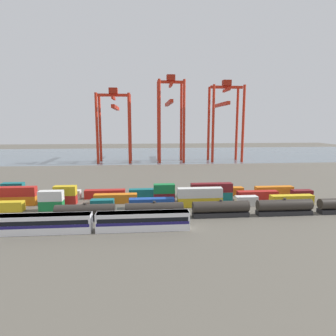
# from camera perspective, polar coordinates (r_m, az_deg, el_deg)

# --- Properties ---
(ground_plane) EXTENTS (420.00, 420.00, 0.00)m
(ground_plane) POSITION_cam_1_polar(r_m,az_deg,el_deg) (120.20, -4.38, -1.93)
(ground_plane) COLOR #5B564C
(harbour_water) EXTENTS (400.00, 110.00, 0.01)m
(harbour_water) POSITION_cam_1_polar(r_m,az_deg,el_deg) (212.95, -4.69, 2.74)
(harbour_water) COLOR slate
(harbour_water) RESTS_ON ground_plane
(passenger_train) EXTENTS (40.19, 3.14, 3.90)m
(passenger_train) POSITION_cam_1_polar(r_m,az_deg,el_deg) (62.58, -14.59, -10.30)
(passenger_train) COLOR silver
(passenger_train) RESTS_ON ground_plane
(freight_tank_row) EXTENTS (78.09, 2.72, 4.18)m
(freight_tank_row) POSITION_cam_1_polar(r_m,az_deg,el_deg) (71.16, 10.46, -7.99)
(freight_tank_row) COLOR #232326
(freight_tank_row) RESTS_ON ground_plane
(shipping_container_1) EXTENTS (6.04, 2.44, 2.60)m
(shipping_container_1) POSITION_cam_1_polar(r_m,az_deg,el_deg) (80.91, -22.21, -6.93)
(shipping_container_1) COLOR #197538
(shipping_container_1) RESTS_ON ground_plane
(shipping_container_2) EXTENTS (6.04, 2.44, 2.60)m
(shipping_container_2) POSITION_cam_1_polar(r_m,az_deg,el_deg) (80.27, -22.32, -5.14)
(shipping_container_2) COLOR silver
(shipping_container_2) RESTS_ON shipping_container_1
(shipping_container_3) EXTENTS (6.04, 2.44, 2.60)m
(shipping_container_3) POSITION_cam_1_polar(r_m,az_deg,el_deg) (78.05, -12.95, -7.05)
(shipping_container_3) COLOR #146066
(shipping_container_3) RESTS_ON ground_plane
(shipping_container_4) EXTENTS (12.10, 2.44, 2.60)m
(shipping_container_4) POSITION_cam_1_polar(r_m,az_deg,el_deg) (77.32, -3.25, -6.99)
(shipping_container_4) COLOR #1C4299
(shipping_container_4) RESTS_ON ground_plane
(shipping_container_5) EXTENTS (12.10, 2.44, 2.60)m
(shipping_container_5) POSITION_cam_1_polar(r_m,az_deg,el_deg) (78.78, 6.35, -6.73)
(shipping_container_5) COLOR gold
(shipping_container_5) RESTS_ON ground_plane
(shipping_container_6) EXTENTS (12.10, 2.44, 2.60)m
(shipping_container_6) POSITION_cam_1_polar(r_m,az_deg,el_deg) (78.13, 6.38, -4.89)
(shipping_container_6) COLOR silver
(shipping_container_6) RESTS_ON shipping_container_5
(shipping_container_7) EXTENTS (6.04, 2.44, 2.60)m
(shipping_container_7) POSITION_cam_1_polar(r_m,az_deg,el_deg) (82.31, 15.35, -6.32)
(shipping_container_7) COLOR silver
(shipping_container_7) RESTS_ON ground_plane
(shipping_container_8) EXTENTS (12.10, 2.44, 2.60)m
(shipping_container_8) POSITION_cam_1_polar(r_m,az_deg,el_deg) (87.66, 23.42, -5.82)
(shipping_container_8) COLOR gold
(shipping_container_8) RESTS_ON ground_plane
(shipping_container_9) EXTENTS (12.10, 2.44, 2.60)m
(shipping_container_9) POSITION_cam_1_polar(r_m,az_deg,el_deg) (90.14, -28.36, -5.77)
(shipping_container_9) COLOR orange
(shipping_container_9) RESTS_ON ground_plane
(shipping_container_10) EXTENTS (12.10, 2.44, 2.60)m
(shipping_container_10) POSITION_cam_1_polar(r_m,az_deg,el_deg) (89.57, -28.48, -4.15)
(shipping_container_10) COLOR #AD211C
(shipping_container_10) RESTS_ON shipping_container_9
(shipping_container_11) EXTENTS (6.04, 2.44, 2.60)m
(shipping_container_11) POSITION_cam_1_polar(r_m,az_deg,el_deg) (85.59, -19.75, -5.95)
(shipping_container_11) COLOR #AD211C
(shipping_container_11) RESTS_ON ground_plane
(shipping_container_12) EXTENTS (6.04, 2.44, 2.60)m
(shipping_container_12) POSITION_cam_1_polar(r_m,az_deg,el_deg) (84.99, -19.84, -4.25)
(shipping_container_12) COLOR gold
(shipping_container_12) RESTS_ON shipping_container_11
(shipping_container_13) EXTENTS (12.10, 2.44, 2.60)m
(shipping_container_13) POSITION_cam_1_polar(r_m,az_deg,el_deg) (83.14, -10.40, -6.00)
(shipping_container_13) COLOR orange
(shipping_container_13) RESTS_ON ground_plane
(shipping_container_14) EXTENTS (6.04, 2.44, 2.60)m
(shipping_container_14) POSITION_cam_1_polar(r_m,az_deg,el_deg) (82.98, -0.76, -5.88)
(shipping_container_14) COLOR maroon
(shipping_container_14) RESTS_ON ground_plane
(shipping_container_15) EXTENTS (6.04, 2.44, 2.60)m
(shipping_container_15) POSITION_cam_1_polar(r_m,az_deg,el_deg) (82.36, -0.77, -4.13)
(shipping_container_15) COLOR #197538
(shipping_container_15) RESTS_ON shipping_container_14
(shipping_container_16) EXTENTS (12.10, 2.44, 2.60)m
(shipping_container_16) POSITION_cam_1_polar(r_m,az_deg,el_deg) (85.11, 8.65, -5.60)
(shipping_container_16) COLOR #146066
(shipping_container_16) RESTS_ON ground_plane
(shipping_container_17) EXTENTS (12.10, 2.44, 2.60)m
(shipping_container_17) POSITION_cam_1_polar(r_m,az_deg,el_deg) (84.50, 8.69, -3.90)
(shipping_container_17) COLOR maroon
(shipping_container_17) RESTS_ON shipping_container_16
(shipping_container_18) EXTENTS (12.10, 2.44, 2.60)m
(shipping_container_18) POSITION_cam_1_polar(r_m,az_deg,el_deg) (89.37, 17.37, -5.22)
(shipping_container_18) COLOR #AD211C
(shipping_container_18) RESTS_ON ground_plane
(shipping_container_19) EXTENTS (6.04, 2.44, 2.60)m
(shipping_container_19) POSITION_cam_1_polar(r_m,az_deg,el_deg) (95.49, 25.13, -4.77)
(shipping_container_19) COLOR maroon
(shipping_container_19) RESTS_ON ground_plane
(shipping_container_20) EXTENTS (6.04, 2.44, 2.60)m
(shipping_container_20) POSITION_cam_1_polar(r_m,az_deg,el_deg) (96.18, -28.42, -4.91)
(shipping_container_20) COLOR orange
(shipping_container_20) RESTS_ON ground_plane
(shipping_container_21) EXTENTS (6.04, 2.44, 2.60)m
(shipping_container_21) POSITION_cam_1_polar(r_m,az_deg,el_deg) (95.64, -28.53, -3.39)
(shipping_container_21) COLOR #146066
(shipping_container_21) RESTS_ON shipping_container_20
(shipping_container_22) EXTENTS (12.10, 2.44, 2.60)m
(shipping_container_22) POSITION_cam_1_polar(r_m,az_deg,el_deg) (91.71, -20.74, -5.04)
(shipping_container_22) COLOR silver
(shipping_container_22) RESTS_ON ground_plane
(shipping_container_23) EXTENTS (12.10, 2.44, 2.60)m
(shipping_container_23) POSITION_cam_1_polar(r_m,az_deg,el_deg) (89.02, -12.45, -5.07)
(shipping_container_23) COLOR #AD211C
(shipping_container_23) RESTS_ON ground_plane
(shipping_container_24) EXTENTS (12.10, 2.44, 2.60)m
(shipping_container_24) POSITION_cam_1_polar(r_m,az_deg,el_deg) (88.27, -3.82, -5.00)
(shipping_container_24) COLOR #146066
(shipping_container_24) RESTS_ON ground_plane
(shipping_container_25) EXTENTS (6.04, 2.44, 2.60)m
(shipping_container_25) POSITION_cam_1_polar(r_m,az_deg,el_deg) (89.52, 4.75, -4.81)
(shipping_container_25) COLOR gold
(shipping_container_25) RESTS_ON ground_plane
(shipping_container_26) EXTENTS (6.04, 2.44, 2.60)m
(shipping_container_26) POSITION_cam_1_polar(r_m,az_deg,el_deg) (92.67, 12.90, -4.54)
(shipping_container_26) COLOR orange
(shipping_container_26) RESTS_ON ground_plane
(shipping_container_27) EXTENTS (12.10, 2.44, 2.60)m
(shipping_container_27) POSITION_cam_1_polar(r_m,az_deg,el_deg) (97.55, 20.37, -4.21)
(shipping_container_27) COLOR orange
(shipping_container_27) RESTS_ON ground_plane
(gantry_crane_west) EXTENTS (19.50, 35.18, 42.59)m
(gantry_crane_west) POSITION_cam_1_polar(r_m,az_deg,el_deg) (172.99, -10.66, 10.01)
(gantry_crane_west) COLOR red
(gantry_crane_west) RESTS_ON ground_plane
(gantry_crane_central) EXTENTS (15.65, 38.27, 50.25)m
(gantry_crane_central) POSITION_cam_1_polar(r_m,az_deg,el_deg) (173.35, 0.46, 11.35)
(gantry_crane_central) COLOR red
(gantry_crane_central) RESTS_ON ground_plane
(gantry_crane_east) EXTENTS (19.45, 36.16, 47.70)m
(gantry_crane_east) POSITION_cam_1_polar(r_m,az_deg,el_deg) (179.30, 11.22, 10.75)
(gantry_crane_east) COLOR red
(gantry_crane_east) RESTS_ON ground_plane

